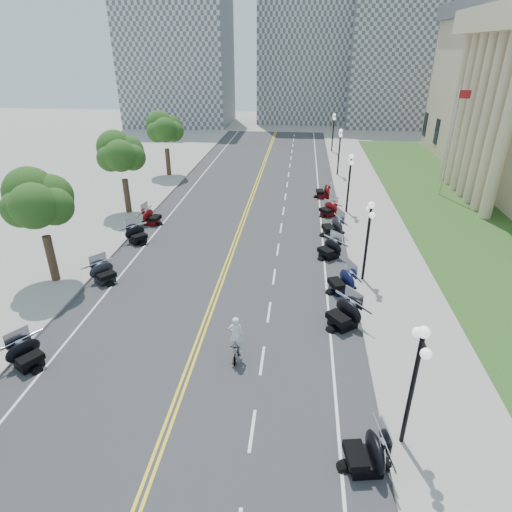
{
  "coord_description": "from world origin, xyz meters",
  "views": [
    {
      "loc": [
        4.56,
        -19.39,
        12.87
      ],
      "look_at": [
        2.2,
        2.73,
        2.0
      ],
      "focal_mm": 30.0,
      "sensor_mm": 36.0,
      "label": 1
    }
  ],
  "objects_px": {
    "motorcycle_n_3": "(366,452)",
    "cyclist_rider": "(236,324)",
    "flagpole": "(449,143)",
    "bicycle": "(236,350)"
  },
  "relations": [
    {
      "from": "flagpole",
      "to": "motorcycle_n_3",
      "type": "height_order",
      "value": "flagpole"
    },
    {
      "from": "motorcycle_n_3",
      "to": "cyclist_rider",
      "type": "bearing_deg",
      "value": -144.79
    },
    {
      "from": "flagpole",
      "to": "cyclist_rider",
      "type": "height_order",
      "value": "flagpole"
    },
    {
      "from": "motorcycle_n_3",
      "to": "cyclist_rider",
      "type": "height_order",
      "value": "cyclist_rider"
    },
    {
      "from": "bicycle",
      "to": "cyclist_rider",
      "type": "distance_m",
      "value": 1.43
    },
    {
      "from": "bicycle",
      "to": "cyclist_rider",
      "type": "bearing_deg",
      "value": -91.05
    },
    {
      "from": "flagpole",
      "to": "cyclist_rider",
      "type": "xyz_separation_m",
      "value": [
        -16.0,
        -25.96,
        -3.09
      ]
    },
    {
      "from": "motorcycle_n_3",
      "to": "cyclist_rider",
      "type": "relative_size",
      "value": 1.09
    },
    {
      "from": "flagpole",
      "to": "cyclist_rider",
      "type": "relative_size",
      "value": 5.28
    },
    {
      "from": "motorcycle_n_3",
      "to": "bicycle",
      "type": "xyz_separation_m",
      "value": [
        -5.15,
        5.17,
        -0.24
      ]
    }
  ]
}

